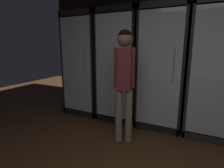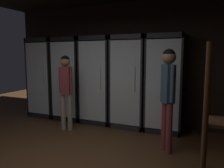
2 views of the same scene
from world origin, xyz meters
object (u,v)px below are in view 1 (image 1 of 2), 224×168
Objects in this scene: cooler_far_left at (86,65)px; cooler_center at (163,70)px; cooler_left at (120,67)px; shopper_near at (124,74)px; cooler_right at (215,72)px.

cooler_far_left and cooler_center have the same top height.
cooler_center is at bearing 0.02° from cooler_left.
cooler_far_left is 1.57m from cooler_center.
shopper_near is (1.20, -0.82, 0.02)m from cooler_far_left.
cooler_right is (1.56, -0.00, 0.01)m from cooler_left.
cooler_left is 1.00× the size of cooler_center.
cooler_right is at bearing -0.05° from cooler_left.
cooler_center and cooler_right have the same top height.
shopper_near is at bearing -62.76° from cooler_left.
cooler_left is at bearing 117.24° from shopper_near.
cooler_left and cooler_right have the same top height.
cooler_left reaches higher than shopper_near.
shopper_near is (-1.14, -0.82, 0.01)m from cooler_right.
cooler_far_left and cooler_right have the same top height.
cooler_far_left is 1.46m from shopper_near.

